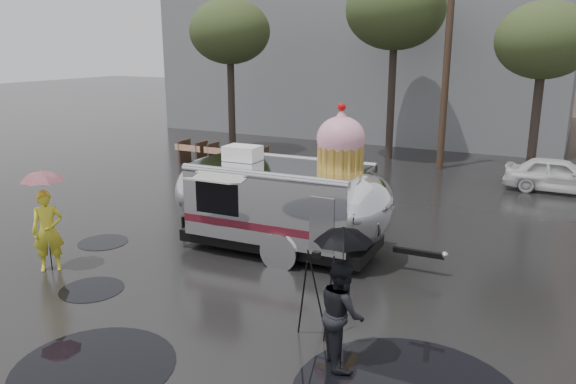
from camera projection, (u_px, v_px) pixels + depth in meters
The scene contains 14 objects.
ground at pixel (179, 278), 12.30m from camera, with size 120.00×120.00×0.00m, color black.
puddles at pixel (246, 359), 9.14m from camera, with size 11.18×6.27×0.01m.
grey_building at pixel (375, 17), 33.01m from camera, with size 22.00×12.00×13.00m, color slate.
utility_pole at pixel (447, 53), 22.02m from camera, with size 1.60×0.28×9.00m.
tree_left at pixel (230, 32), 25.17m from camera, with size 3.64×3.64×6.95m.
tree_mid at pixel (395, 10), 23.55m from camera, with size 4.20×4.20×8.03m.
tree_right at pixel (544, 41), 19.49m from camera, with size 3.36×3.36×6.42m.
barricade_row at pixel (222, 155), 23.19m from camera, with size 4.30×0.80×1.00m.
airstream_trailer at pixel (284, 199), 13.62m from camera, with size 7.04×2.83×3.79m.
person_left at pixel (48, 231), 12.54m from camera, with size 0.67×0.44×1.85m, color yellow.
umbrella_pink at pixel (43, 187), 12.29m from camera, with size 1.14×1.14×2.33m.
person_right at pixel (342, 313), 8.81m from camera, with size 0.85×0.47×1.77m, color black.
umbrella_black at pixel (343, 250), 8.55m from camera, with size 1.11×1.11×2.31m.
tripod at pixel (316, 285), 9.74m from camera, with size 0.59×0.64×1.54m.
Camera 1 is at (7.39, -9.02, 4.97)m, focal length 35.00 mm.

